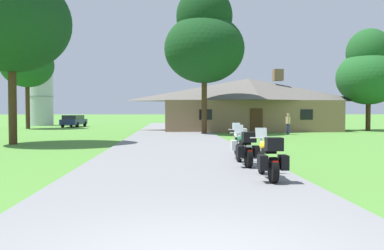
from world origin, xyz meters
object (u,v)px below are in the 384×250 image
Objects in this scene: tree_left_near at (11,8)px; tree_left_far at (27,59)px; motorcycle_green_second_in_row at (245,149)px; metal_silo_distant at (40,93)px; tree_right_of_lodge at (369,70)px; parked_navy_suv_far_left at (74,120)px; motorcycle_yellow_nearest_to_camera at (269,158)px; bystander_tan_shirt_near_lodge at (288,123)px; tree_by_lodge_front at (204,39)px; motorcycle_white_farthest_in_row at (239,143)px.

tree_left_near reaches higher than tree_left_far.
metal_silo_distant is (-19.57, 41.32, 3.61)m from motorcycle_green_second_in_row.
tree_right_of_lodge reaches higher than parked_navy_suv_far_left.
motorcycle_yellow_nearest_to_camera is at bearing -89.65° from motorcycle_green_second_in_row.
bystander_tan_shirt_near_lodge is 9.40m from tree_by_lodge_front.
motorcycle_yellow_nearest_to_camera is at bearing -90.52° from tree_by_lodge_front.
motorcycle_green_second_in_row is at bearing 93.67° from motorcycle_yellow_nearest_to_camera.
motorcycle_yellow_nearest_to_camera is 23.22m from tree_by_lodge_front.
tree_left_far is (-17.59, 33.22, 6.75)m from motorcycle_yellow_nearest_to_camera.
motorcycle_green_second_in_row is 29.86m from tree_right_of_lodge.
tree_by_lodge_front is 1.40× the size of metal_silo_distant.
tree_left_near is at bearing -139.98° from tree_by_lodge_front.
tree_left_near is 1.07× the size of tree_left_far.
metal_silo_distant is (-26.45, 22.91, 3.27)m from bystander_tan_shirt_near_lodge.
tree_left_near is 21.63m from tree_left_far.
motorcycle_white_farthest_in_row is 17.27m from bystander_tan_shirt_near_lodge.
motorcycle_green_second_in_row and motorcycle_white_farthest_in_row have the same top height.
parked_navy_suv_far_left is (-13.95, 38.11, 0.17)m from motorcycle_yellow_nearest_to_camera.
parked_navy_suv_far_left is at bearing 131.56° from tree_by_lodge_front.
tree_left_near is at bearing -152.06° from tree_right_of_lodge.
motorcycle_white_farthest_in_row is (0.24, 2.47, 0.00)m from motorcycle_green_second_in_row.
motorcycle_yellow_nearest_to_camera is 0.25× the size of metal_silo_distant.
motorcycle_yellow_nearest_to_camera is 1.00× the size of motorcycle_green_second_in_row.
metal_silo_distant is (-19.89, 21.88, -3.38)m from tree_by_lodge_front.
motorcycle_yellow_nearest_to_camera is 0.19× the size of tree_left_far.
tree_right_of_lodge reaches higher than bystander_tan_shirt_near_lodge.
tree_right_of_lodge is at bearing -25.16° from metal_silo_distant.
tree_by_lodge_front reaches higher than tree_left_near.
tree_left_far is 11.44m from metal_silo_distant.
tree_right_of_lodge is at bearing 17.24° from tree_by_lodge_front.
motorcycle_white_farthest_in_row is at bearing -57.73° from tree_left_far.
motorcycle_yellow_nearest_to_camera is 32.06m from tree_right_of_lodge.
motorcycle_green_second_in_row is 45.86m from metal_silo_distant.
metal_silo_distant is at bearing 115.34° from motorcycle_yellow_nearest_to_camera.
tree_right_of_lodge is (16.15, 21.96, 5.14)m from motorcycle_white_farthest_in_row.
tree_left_far is (-17.71, 28.05, 6.75)m from motorcycle_white_farthest_in_row.
motorcycle_yellow_nearest_to_camera is at bearing -65.91° from metal_silo_distant.
metal_silo_distant is 8.93m from parked_navy_suv_far_left.
parked_navy_suv_far_left is at bearing 53.34° from tree_left_far.
motorcycle_white_farthest_in_row is 0.18× the size of tree_by_lodge_front.
tree_by_lodge_front reaches higher than parked_navy_suv_far_left.
parked_navy_suv_far_left reaches higher than motorcycle_yellow_nearest_to_camera.
motorcycle_yellow_nearest_to_camera is at bearing -48.15° from tree_left_near.
tree_left_near is 31.19m from tree_right_of_lodge.
motorcycle_white_farthest_in_row is at bearing -37.42° from bystander_tan_shirt_near_lodge.
metal_silo_distant is (-19.69, 44.02, 3.61)m from motorcycle_yellow_nearest_to_camera.
parked_navy_suv_far_left is at bearing 109.28° from motorcycle_green_second_in_row.
motorcycle_yellow_nearest_to_camera is 0.22× the size of tree_right_of_lodge.
tree_left_far is 8.96m from parked_navy_suv_far_left.
bystander_tan_shirt_near_lodge is 35.14m from metal_silo_distant.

